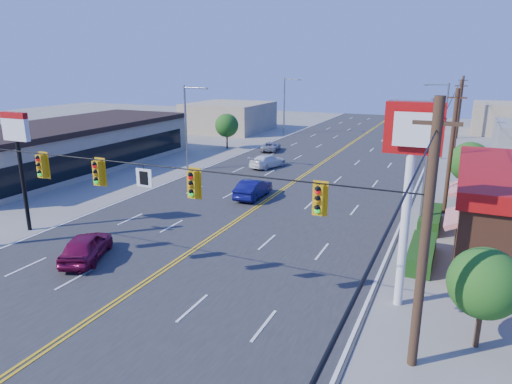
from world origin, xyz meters
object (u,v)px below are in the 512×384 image
at_px(car_blue, 253,189).
at_px(car_silver, 271,147).
at_px(car_magenta, 86,247).
at_px(pizza_hut_sign, 18,147).
at_px(kfc_pylon, 410,165).
at_px(signal_span, 119,188).
at_px(car_white, 268,162).

bearing_deg(car_blue, car_silver, -72.85).
height_order(car_magenta, car_blue, car_magenta).
bearing_deg(car_silver, pizza_hut_sign, 73.00).
relative_size(kfc_pylon, car_blue, 1.97).
xyz_separation_m(kfc_pylon, car_blue, (-12.25, 11.92, -5.33)).
height_order(signal_span, car_magenta, signal_span).
bearing_deg(pizza_hut_sign, car_magenta, -16.87).
bearing_deg(pizza_hut_sign, car_white, 73.28).
bearing_deg(kfc_pylon, car_white, 124.69).
bearing_deg(car_magenta, car_white, -113.71).
bearing_deg(pizza_hut_sign, signal_span, -20.19).
xyz_separation_m(signal_span, car_white, (-4.22, 26.17, -4.26)).
distance_m(car_magenta, car_white, 24.17).
bearing_deg(car_silver, car_blue, 98.15).
bearing_deg(pizza_hut_sign, car_silver, 83.33).
distance_m(pizza_hut_sign, car_blue, 16.04).
height_order(pizza_hut_sign, car_magenta, pizza_hut_sign).
xyz_separation_m(car_white, car_silver, (-3.10, 8.28, -0.09)).
bearing_deg(car_blue, kfc_pylon, 134.46).
relative_size(pizza_hut_sign, car_white, 1.58).
height_order(car_blue, car_white, car_blue).
height_order(car_white, car_silver, car_white).
distance_m(signal_span, car_silver, 35.48).
height_order(pizza_hut_sign, car_blue, pizza_hut_sign).
bearing_deg(signal_span, pizza_hut_sign, 159.81).
bearing_deg(car_silver, car_white, 100.18).
bearing_deg(signal_span, car_silver, 102.00).
height_order(kfc_pylon, pizza_hut_sign, kfc_pylon).
bearing_deg(car_white, car_blue, 123.69).
xyz_separation_m(pizza_hut_sign, car_silver, (3.56, 30.44, -4.65)).
xyz_separation_m(car_blue, car_silver, (-6.19, 18.52, -0.18)).
height_order(signal_span, car_silver, signal_span).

